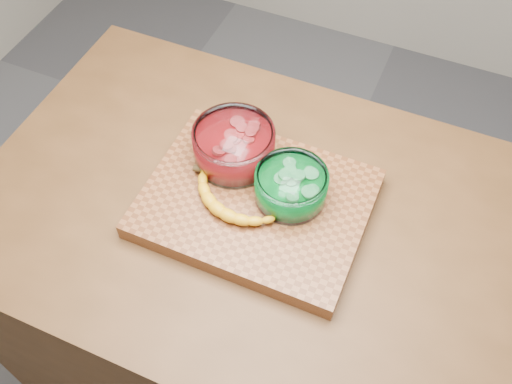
% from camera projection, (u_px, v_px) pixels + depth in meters
% --- Properties ---
extents(ground, '(3.50, 3.50, 0.00)m').
position_uv_depth(ground, '(256.00, 359.00, 1.92)').
color(ground, '#56565A').
rests_on(ground, ground).
extents(counter, '(1.20, 0.80, 0.90)m').
position_uv_depth(counter, '(256.00, 302.00, 1.56)').
color(counter, '#513218').
rests_on(counter, ground).
extents(cutting_board, '(0.45, 0.35, 0.04)m').
position_uv_depth(cutting_board, '(256.00, 203.00, 1.18)').
color(cutting_board, brown).
rests_on(cutting_board, counter).
extents(bowl_red, '(0.17, 0.17, 0.08)m').
position_uv_depth(bowl_red, '(234.00, 146.00, 1.19)').
color(bowl_red, white).
rests_on(bowl_red, cutting_board).
extents(bowl_green, '(0.15, 0.15, 0.07)m').
position_uv_depth(bowl_green, '(291.00, 186.00, 1.14)').
color(bowl_green, white).
rests_on(bowl_green, cutting_board).
extents(banana, '(0.22, 0.14, 0.03)m').
position_uv_depth(banana, '(233.00, 198.00, 1.14)').
color(banana, orange).
rests_on(banana, cutting_board).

